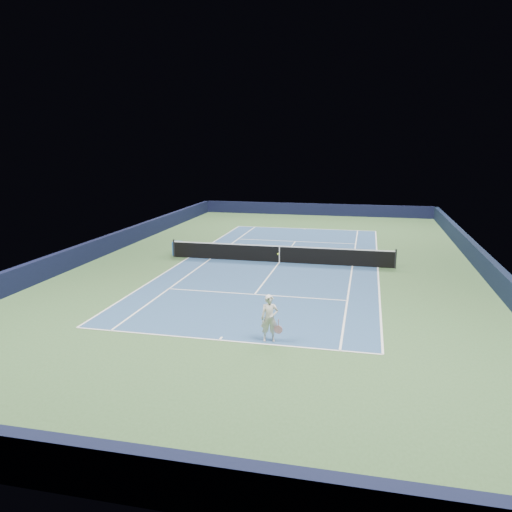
# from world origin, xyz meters

# --- Properties ---
(ground) EXTENTS (40.00, 40.00, 0.00)m
(ground) POSITION_xyz_m (0.00, 0.00, 0.00)
(ground) COLOR #34542E
(ground) RESTS_ON ground
(wall_far) EXTENTS (22.00, 0.35, 1.10)m
(wall_far) POSITION_xyz_m (0.00, 19.82, 0.55)
(wall_far) COLOR black
(wall_far) RESTS_ON ground
(wall_near) EXTENTS (22.00, 0.35, 1.10)m
(wall_near) POSITION_xyz_m (0.00, -19.82, 0.55)
(wall_near) COLOR black
(wall_near) RESTS_ON ground
(wall_right) EXTENTS (0.35, 40.00, 1.10)m
(wall_right) POSITION_xyz_m (10.82, 0.00, 0.55)
(wall_right) COLOR black
(wall_right) RESTS_ON ground
(wall_left) EXTENTS (0.35, 40.00, 1.10)m
(wall_left) POSITION_xyz_m (-10.82, 0.00, 0.55)
(wall_left) COLOR black
(wall_left) RESTS_ON ground
(court_surface) EXTENTS (10.97, 23.77, 0.01)m
(court_surface) POSITION_xyz_m (0.00, 0.00, 0.00)
(court_surface) COLOR navy
(court_surface) RESTS_ON ground
(baseline_far) EXTENTS (10.97, 0.08, 0.00)m
(baseline_far) POSITION_xyz_m (0.00, 11.88, 0.01)
(baseline_far) COLOR white
(baseline_far) RESTS_ON ground
(baseline_near) EXTENTS (10.97, 0.08, 0.00)m
(baseline_near) POSITION_xyz_m (0.00, -11.88, 0.01)
(baseline_near) COLOR white
(baseline_near) RESTS_ON ground
(sideline_doubles_right) EXTENTS (0.08, 23.77, 0.00)m
(sideline_doubles_right) POSITION_xyz_m (5.49, 0.00, 0.01)
(sideline_doubles_right) COLOR white
(sideline_doubles_right) RESTS_ON ground
(sideline_doubles_left) EXTENTS (0.08, 23.77, 0.00)m
(sideline_doubles_left) POSITION_xyz_m (-5.49, 0.00, 0.01)
(sideline_doubles_left) COLOR white
(sideline_doubles_left) RESTS_ON ground
(sideline_singles_right) EXTENTS (0.08, 23.77, 0.00)m
(sideline_singles_right) POSITION_xyz_m (4.12, 0.00, 0.01)
(sideline_singles_right) COLOR white
(sideline_singles_right) RESTS_ON ground
(sideline_singles_left) EXTENTS (0.08, 23.77, 0.00)m
(sideline_singles_left) POSITION_xyz_m (-4.12, 0.00, 0.01)
(sideline_singles_left) COLOR white
(sideline_singles_left) RESTS_ON ground
(service_line_far) EXTENTS (8.23, 0.08, 0.00)m
(service_line_far) POSITION_xyz_m (0.00, 6.40, 0.01)
(service_line_far) COLOR white
(service_line_far) RESTS_ON ground
(service_line_near) EXTENTS (8.23, 0.08, 0.00)m
(service_line_near) POSITION_xyz_m (0.00, -6.40, 0.01)
(service_line_near) COLOR white
(service_line_near) RESTS_ON ground
(center_service_line) EXTENTS (0.08, 12.80, 0.00)m
(center_service_line) POSITION_xyz_m (0.00, 0.00, 0.01)
(center_service_line) COLOR white
(center_service_line) RESTS_ON ground
(center_mark_far) EXTENTS (0.08, 0.30, 0.00)m
(center_mark_far) POSITION_xyz_m (0.00, 11.73, 0.01)
(center_mark_far) COLOR white
(center_mark_far) RESTS_ON ground
(center_mark_near) EXTENTS (0.08, 0.30, 0.00)m
(center_mark_near) POSITION_xyz_m (0.00, -11.73, 0.01)
(center_mark_near) COLOR white
(center_mark_near) RESTS_ON ground
(tennis_net) EXTENTS (12.90, 0.10, 1.07)m
(tennis_net) POSITION_xyz_m (0.00, 0.00, 0.50)
(tennis_net) COLOR black
(tennis_net) RESTS_ON ground
(sponsor_cube) EXTENTS (0.57, 0.47, 0.84)m
(sponsor_cube) POSITION_xyz_m (-6.40, 0.56, 0.42)
(sponsor_cube) COLOR blue
(sponsor_cube) RESTS_ON ground
(tennis_player) EXTENTS (0.80, 1.30, 2.88)m
(tennis_player) POSITION_xyz_m (1.69, -11.56, 0.82)
(tennis_player) COLOR silver
(tennis_player) RESTS_ON ground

